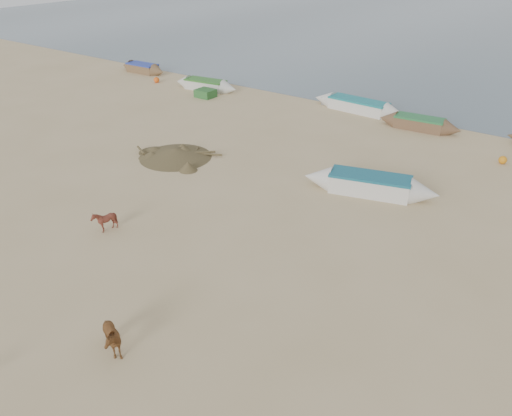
{
  "coord_description": "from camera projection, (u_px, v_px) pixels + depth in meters",
  "views": [
    {
      "loc": [
        10.81,
        -10.87,
        11.05
      ],
      "look_at": [
        0.0,
        4.0,
        1.0
      ],
      "focal_mm": 35.0,
      "sensor_mm": 36.0,
      "label": 1
    }
  ],
  "objects": [
    {
      "name": "debris_pile",
      "position": [
        175.0,
        153.0,
        28.2
      ],
      "size": [
        5.03,
        5.03,
        0.53
      ],
      "primitive_type": "cone",
      "rotation": [
        0.0,
        0.0,
        0.27
      ],
      "color": "brown",
      "rests_on": "ground"
    },
    {
      "name": "cow_adult",
      "position": [
        108.0,
        337.0,
        14.78
      ],
      "size": [
        1.52,
        1.05,
        1.17
      ],
      "primitive_type": "imported",
      "rotation": [
        0.0,
        0.0,
        1.24
      ],
      "color": "brown",
      "rests_on": "ground"
    },
    {
      "name": "waterline_canoes",
      "position": [
        427.0,
        123.0,
        32.15
      ],
      "size": [
        55.65,
        3.96,
        0.9
      ],
      "color": "brown",
      "rests_on": "ground"
    },
    {
      "name": "beach_clutter",
      "position": [
        463.0,
        139.0,
        30.07
      ],
      "size": [
        43.68,
        5.21,
        0.64
      ],
      "color": "#2C622C",
      "rests_on": "ground"
    },
    {
      "name": "near_canoe",
      "position": [
        370.0,
        184.0,
        24.11
      ],
      "size": [
        6.62,
        3.06,
        0.98
      ],
      "primitive_type": null,
      "rotation": [
        0.0,
        0.0,
        0.28
      ],
      "color": "silver",
      "rests_on": "ground"
    },
    {
      "name": "ground",
      "position": [
        193.0,
        273.0,
        18.59
      ],
      "size": [
        140.0,
        140.0,
        0.0
      ],
      "primitive_type": "plane",
      "color": "tan",
      "rests_on": "ground"
    },
    {
      "name": "calf_front",
      "position": [
        104.0,
        221.0,
        21.02
      ],
      "size": [
        1.19,
        1.16,
        0.99
      ],
      "primitive_type": "imported",
      "rotation": [
        0.0,
        0.0,
        -0.97
      ],
      "color": "#5F291E",
      "rests_on": "ground"
    }
  ]
}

